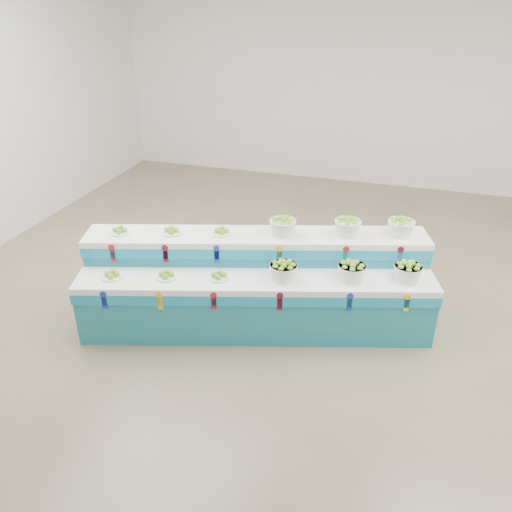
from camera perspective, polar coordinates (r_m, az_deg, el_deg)
name	(u,v)px	position (r m, az deg, el deg)	size (l,w,h in m)	color
ground	(317,319)	(6.19, 6.82, -6.96)	(10.00, 10.00, 0.00)	brown
back_wall	(377,79)	(10.18, 13.32, 18.61)	(10.00, 10.00, 0.00)	silver
display_stand	(256,284)	(5.83, 0.00, -3.13)	(3.91, 1.01, 1.02)	teal
plate_lower_left	(112,274)	(5.73, -15.68, -1.96)	(0.22, 0.22, 0.09)	white
plate_lower_mid	(166,275)	(5.59, -9.92, -2.05)	(0.22, 0.22, 0.09)	white
plate_lower_right	(219,275)	(5.52, -4.13, -2.12)	(0.22, 0.22, 0.09)	white
basket_lower_left	(283,270)	(5.47, 3.06, -1.60)	(0.30, 0.30, 0.22)	silver
basket_lower_mid	(352,271)	(5.55, 10.59, -1.63)	(0.30, 0.30, 0.22)	silver
basket_lower_right	(408,271)	(5.68, 16.50, -1.63)	(0.30, 0.30, 0.22)	silver
plate_upper_left	(120,230)	(6.01, -14.88, 2.82)	(0.22, 0.22, 0.09)	white
plate_upper_mid	(172,230)	(5.88, -9.36, 2.84)	(0.22, 0.22, 0.09)	white
plate_upper_right	(221,231)	(5.81, -3.86, 2.83)	(0.22, 0.22, 0.09)	white
basket_upper_left	(283,226)	(5.76, 2.98, 3.37)	(0.30, 0.30, 0.22)	silver
basket_upper_mid	(348,226)	(5.84, 10.14, 3.27)	(0.30, 0.30, 0.22)	silver
basket_upper_right	(401,227)	(5.96, 15.78, 3.17)	(0.30, 0.30, 0.22)	silver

